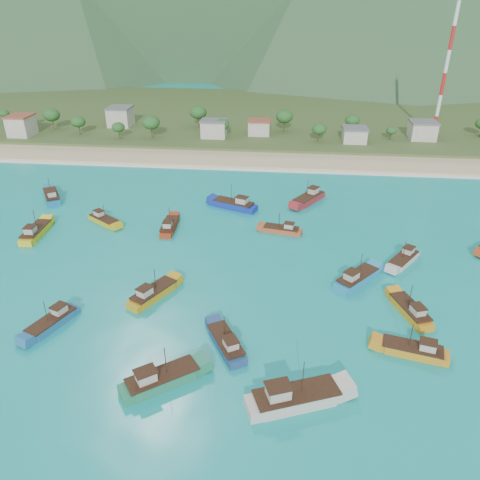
# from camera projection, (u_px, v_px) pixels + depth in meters

# --- Properties ---
(ground) EXTENTS (600.00, 600.00, 0.00)m
(ground) POSITION_uv_depth(u_px,v_px,m) (273.00, 306.00, 79.79)
(ground) COLOR #0B7E7D
(ground) RESTS_ON ground
(beach) EXTENTS (400.00, 18.00, 1.20)m
(beach) POSITION_uv_depth(u_px,v_px,m) (284.00, 161.00, 149.30)
(beach) COLOR beige
(beach) RESTS_ON ground
(land) EXTENTS (400.00, 110.00, 2.40)m
(land) POSITION_uv_depth(u_px,v_px,m) (287.00, 117.00, 202.98)
(land) COLOR #385123
(land) RESTS_ON ground
(surf_line) EXTENTS (400.00, 2.50, 0.08)m
(surf_line) POSITION_uv_depth(u_px,v_px,m) (283.00, 171.00, 140.95)
(surf_line) COLOR white
(surf_line) RESTS_ON ground
(village) EXTENTS (217.35, 28.33, 7.24)m
(village) POSITION_uv_depth(u_px,v_px,m) (308.00, 129.00, 166.38)
(village) COLOR beige
(village) RESTS_ON ground
(vegetation) EXTENTS (278.23, 26.50, 8.88)m
(vegetation) POSITION_uv_depth(u_px,v_px,m) (240.00, 125.00, 169.19)
(vegetation) COLOR #235623
(vegetation) RESTS_ON ground
(radio_tower) EXTENTS (1.20, 1.20, 43.88)m
(radio_tower) POSITION_uv_depth(u_px,v_px,m) (445.00, 73.00, 158.95)
(radio_tower) COLOR red
(radio_tower) RESTS_ON ground
(boat_0) EXTENTS (7.17, 9.75, 5.67)m
(boat_0) POSITION_uv_depth(u_px,v_px,m) (226.00, 344.00, 70.28)
(boat_0) COLOR navy
(boat_0) RESTS_ON ground
(boat_3) EXTENTS (12.94, 7.96, 7.36)m
(boat_3) POSITION_uv_depth(u_px,v_px,m) (294.00, 399.00, 60.39)
(boat_3) COLOR beige
(boat_3) RESTS_ON ground
(boat_5) EXTENTS (11.67, 7.20, 6.64)m
(boat_5) POSITION_uv_depth(u_px,v_px,m) (234.00, 205.00, 116.06)
(boat_5) COLOR #132C99
(boat_5) RESTS_ON ground
(boat_9) EXTENTS (3.59, 10.65, 6.21)m
(boat_9) POSITION_uv_depth(u_px,v_px,m) (36.00, 233.00, 102.92)
(boat_9) COLOR yellow
(boat_9) RESTS_ON ground
(boat_11) EXTENTS (7.44, 10.23, 5.94)m
(boat_11) POSITION_uv_depth(u_px,v_px,m) (153.00, 294.00, 81.89)
(boat_11) COLOR #B98A15
(boat_11) RESTS_ON ground
(boat_13) EXTENTS (8.93, 4.18, 5.08)m
(boat_13) POSITION_uv_depth(u_px,v_px,m) (282.00, 230.00, 104.37)
(boat_13) COLOR #AF4A27
(boat_13) RESTS_ON ground
(boat_14) EXTENTS (8.27, 10.56, 6.23)m
(boat_14) POSITION_uv_depth(u_px,v_px,m) (52.00, 197.00, 121.07)
(boat_14) COLOR #1867A0
(boat_14) RESTS_ON ground
(boat_15) EXTENTS (9.15, 9.91, 6.16)m
(boat_15) POSITION_uv_depth(u_px,v_px,m) (357.00, 279.00, 86.12)
(boat_15) COLOR #1F82BB
(boat_15) RESTS_ON ground
(boat_16) EXTENTS (10.03, 5.03, 5.69)m
(boat_16) POSITION_uv_depth(u_px,v_px,m) (413.00, 351.00, 68.92)
(boat_16) COLOR orange
(boat_16) RESTS_ON ground
(boat_18) EXTENTS (3.11, 9.49, 5.55)m
(boat_18) POSITION_uv_depth(u_px,v_px,m) (170.00, 227.00, 105.69)
(boat_18) COLOR maroon
(boat_18) RESTS_ON ground
(boat_19) EXTENTS (6.12, 9.72, 5.54)m
(boat_19) POSITION_uv_depth(u_px,v_px,m) (53.00, 322.00, 74.93)
(boat_19) COLOR #226398
(boat_19) RESTS_ON ground
(boat_20) EXTENTS (8.85, 11.16, 6.60)m
(boat_20) POSITION_uv_depth(u_px,v_px,m) (309.00, 199.00, 119.56)
(boat_20) COLOR maroon
(boat_20) RESTS_ON ground
(boat_22) EXTENTS (7.65, 9.19, 5.51)m
(boat_22) POSITION_uv_depth(u_px,v_px,m) (404.00, 260.00, 92.59)
(boat_22) COLOR beige
(boat_22) RESTS_ON ground
(boat_25) EXTENTS (8.88, 7.30, 5.30)m
(boat_25) POSITION_uv_depth(u_px,v_px,m) (104.00, 221.00, 108.76)
(boat_25) COLOR gold
(boat_25) RESTS_ON ground
(boat_26) EXTENTS (10.81, 9.12, 6.51)m
(boat_26) POSITION_uv_depth(u_px,v_px,m) (161.00, 380.00, 63.52)
(boat_26) COLOR #237654
(boat_26) RESTS_ON ground
(boat_28) EXTENTS (5.93, 9.95, 5.65)m
(boat_28) POSITION_uv_depth(u_px,v_px,m) (410.00, 311.00, 77.54)
(boat_28) COLOR orange
(boat_28) RESTS_ON ground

